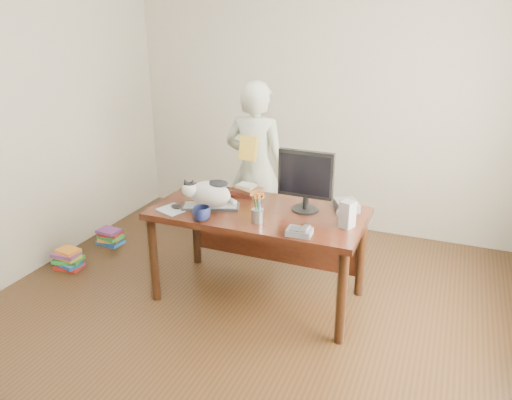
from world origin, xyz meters
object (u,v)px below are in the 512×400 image
object	(u,v)px
phone	(300,231)
book_pile_b	(110,237)
person	(256,170)
speaker	(347,214)
calculator	(347,205)
desk	(262,224)
keyboard	(211,206)
monitor	(306,178)
pen_cup	(257,214)
book_pile_a	(68,259)
book_stack	(247,191)
coffee_mug	(202,214)
mouse	(177,206)
baseball	(342,213)
cat	(208,193)

from	to	relation	value
phone	book_pile_b	size ratio (longest dim) A/B	0.67
person	phone	bearing A→B (deg)	126.17
speaker	person	distance (m)	1.32
speaker	book_pile_b	size ratio (longest dim) A/B	0.74
calculator	person	world-z (taller)	person
desk	keyboard	bearing A→B (deg)	-153.95
monitor	desk	bearing A→B (deg)	-173.35
pen_cup	book_pile_a	distance (m)	1.97
keyboard	book_stack	distance (m)	0.40
speaker	book_pile_a	size ratio (longest dim) A/B	0.71
coffee_mug	person	bearing A→B (deg)	91.68
desk	calculator	xyz separation A→B (m)	(0.61, 0.20, 0.18)
monitor	pen_cup	distance (m)	0.46
mouse	book_pile_b	world-z (taller)	mouse
phone	book_pile_b	xyz separation A→B (m)	(-2.14, 0.66, -0.70)
phone	calculator	world-z (taller)	phone
book_pile_a	book_stack	bearing A→B (deg)	17.22
mouse	speaker	distance (m)	1.28
baseball	book_stack	distance (m)	0.85
mouse	baseball	world-z (taller)	baseball
speaker	calculator	size ratio (longest dim) A/B	0.73
baseball	calculator	bearing A→B (deg)	91.89
book_pile_b	pen_cup	bearing A→B (deg)	-17.43
monitor	phone	xyz separation A→B (m)	(0.09, -0.42, -0.24)
keyboard	cat	xyz separation A→B (m)	(-0.01, -0.01, 0.11)
book_pile_b	book_stack	bearing A→B (deg)	-2.79
book_stack	book_pile_b	world-z (taller)	book_stack
desk	monitor	world-z (taller)	monitor
coffee_mug	person	size ratio (longest dim) A/B	0.08
desk	cat	size ratio (longest dim) A/B	3.95
desk	speaker	world-z (taller)	speaker
baseball	book_pile_b	xyz separation A→B (m)	(-2.34, 0.27, -0.72)
speaker	book_pile_a	bearing A→B (deg)	-156.12
cat	monitor	size ratio (longest dim) A/B	0.86
person	book_pile_b	size ratio (longest dim) A/B	6.27
calculator	person	bearing A→B (deg)	125.77
keyboard	book_stack	bearing A→B (deg)	48.53
coffee_mug	phone	xyz separation A→B (m)	(0.73, 0.03, -0.03)
cat	calculator	distance (m)	1.05
keyboard	book_stack	xyz separation A→B (m)	(0.14, 0.37, 0.02)
coffee_mug	baseball	size ratio (longest dim) A/B	1.61
keyboard	speaker	distance (m)	1.04
keyboard	cat	distance (m)	0.11
keyboard	desk	bearing A→B (deg)	5.57
cat	book_pile_b	size ratio (longest dim) A/B	1.57
keyboard	calculator	world-z (taller)	calculator
keyboard	calculator	xyz separation A→B (m)	(0.97, 0.38, 0.02)
desk	cat	distance (m)	0.49
coffee_mug	monitor	bearing A→B (deg)	34.92
cat	baseball	xyz separation A→B (m)	(0.98, 0.18, -0.08)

